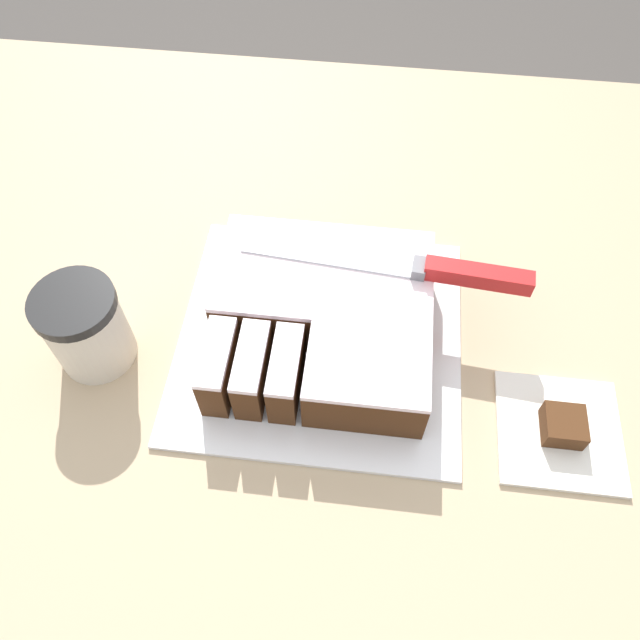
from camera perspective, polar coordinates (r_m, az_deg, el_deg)
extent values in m
plane|color=#4C4742|center=(1.61, -1.55, -17.86)|extent=(8.00, 8.00, 0.00)
cube|color=tan|center=(1.19, -2.05, -11.96)|extent=(1.40, 1.10, 0.89)
cube|color=white|center=(0.78, 0.00, -1.62)|extent=(0.35, 0.33, 0.01)
cube|color=#472814|center=(0.77, 0.43, 2.86)|extent=(0.26, 0.15, 0.07)
cube|color=white|center=(0.74, 0.44, 4.53)|extent=(0.26, 0.15, 0.01)
cube|color=#472814|center=(0.71, 4.27, -5.58)|extent=(0.14, 0.10, 0.07)
cube|color=white|center=(0.67, 4.46, -4.12)|extent=(0.14, 0.10, 0.01)
cube|color=#472814|center=(0.72, -9.17, -4.41)|extent=(0.03, 0.09, 0.07)
cube|color=white|center=(0.69, -9.56, -2.93)|extent=(0.03, 0.09, 0.01)
cube|color=#472814|center=(0.71, -6.16, -4.75)|extent=(0.03, 0.09, 0.07)
cube|color=white|center=(0.68, -6.43, -3.27)|extent=(0.03, 0.09, 0.01)
cube|color=#472814|center=(0.71, -3.10, -5.09)|extent=(0.03, 0.09, 0.07)
cube|color=white|center=(0.68, -3.23, -3.61)|extent=(0.03, 0.09, 0.01)
cube|color=silver|center=(0.75, 1.08, 5.70)|extent=(0.22, 0.04, 0.00)
cube|color=slate|center=(0.74, 9.03, 4.70)|extent=(0.02, 0.03, 0.02)
cube|color=red|center=(0.74, 14.27, 3.95)|extent=(0.13, 0.03, 0.02)
cylinder|color=beige|center=(0.77, -20.44, -0.96)|extent=(0.09, 0.09, 0.10)
cylinder|color=black|center=(0.73, -21.72, 1.44)|extent=(0.09, 0.09, 0.01)
cube|color=white|center=(0.77, 21.00, -9.50)|extent=(0.14, 0.14, 0.01)
cube|color=#472814|center=(0.75, 21.38, -8.97)|extent=(0.04, 0.04, 0.03)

